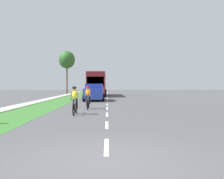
% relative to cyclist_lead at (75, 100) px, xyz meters
% --- Properties ---
extents(ground_plane, '(120.00, 120.00, 0.00)m').
position_rel_cyclist_lead_xyz_m(ground_plane, '(1.80, 11.69, -0.81)').
color(ground_plane, '#4C4C4F').
extents(grass_verge, '(2.78, 70.00, 0.01)m').
position_rel_cyclist_lead_xyz_m(grass_verge, '(-3.07, 11.69, -0.81)').
color(grass_verge, '#38722D').
rests_on(grass_verge, ground_plane).
extents(sidewalk_concrete, '(1.23, 70.00, 0.10)m').
position_rel_cyclist_lead_xyz_m(sidewalk_concrete, '(-5.08, 11.69, -0.81)').
color(sidewalk_concrete, '#B2ADA3').
rests_on(sidewalk_concrete, ground_plane).
extents(lane_markings_center, '(0.12, 54.30, 0.01)m').
position_rel_cyclist_lead_xyz_m(lane_markings_center, '(1.80, 15.69, -0.81)').
color(lane_markings_center, white).
rests_on(lane_markings_center, ground_plane).
extents(cyclist_lead, '(0.42, 1.72, 1.58)m').
position_rel_cyclist_lead_xyz_m(cyclist_lead, '(0.00, 0.00, 0.00)').
color(cyclist_lead, black).
rests_on(cyclist_lead, ground_plane).
extents(cyclist_trailing, '(0.42, 1.72, 1.58)m').
position_rel_cyclist_lead_xyz_m(cyclist_trailing, '(0.48, 3.12, 0.00)').
color(cyclist_trailing, black).
rests_on(cyclist_trailing, ground_plane).
extents(suv_blue, '(2.15, 4.70, 1.79)m').
position_rel_cyclist_lead_xyz_m(suv_blue, '(0.42, 12.00, 0.14)').
color(suv_blue, '#23389E').
rests_on(suv_blue, ground_plane).
extents(bus_maroon, '(2.78, 11.60, 3.48)m').
position_rel_cyclist_lead_xyz_m(bus_maroon, '(0.24, 23.87, 1.17)').
color(bus_maroon, maroon).
rests_on(bus_maroon, ground_plane).
extents(street_tree_far, '(2.88, 2.88, 7.80)m').
position_rel_cyclist_lead_xyz_m(street_tree_far, '(-5.46, 29.82, 5.37)').
color(street_tree_far, brown).
rests_on(street_tree_far, ground_plane).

